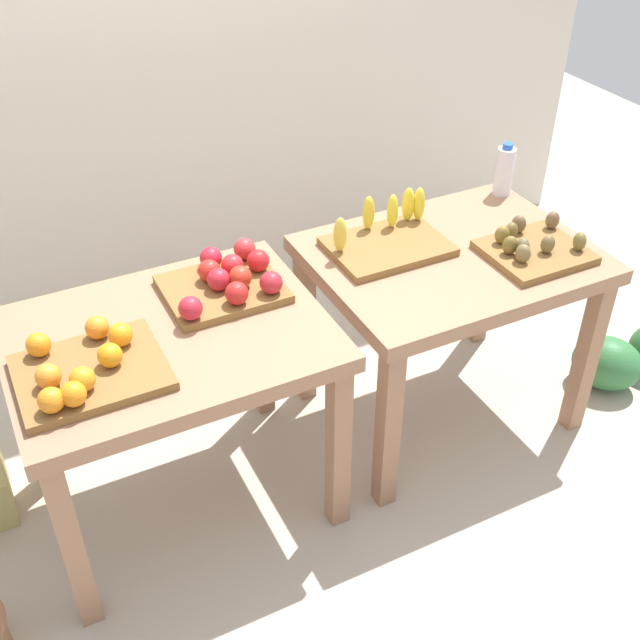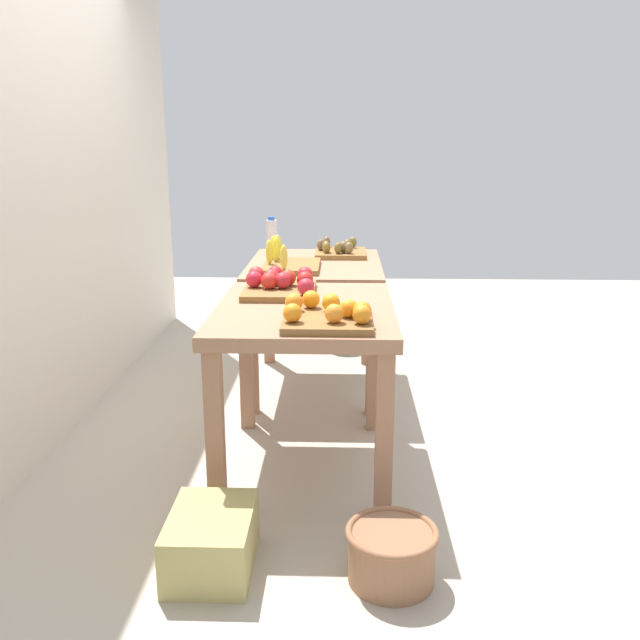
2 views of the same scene
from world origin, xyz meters
The scene contains 9 objects.
ground_plane centered at (0.00, 0.00, 0.00)m, with size 8.00×8.00×0.00m, color #B4A998.
display_table_left centered at (-0.56, 0.00, 0.67)m, with size 1.04×0.80×0.79m.
display_table_right centered at (0.56, 0.00, 0.67)m, with size 1.04×0.80×0.79m.
orange_bin centered at (-0.84, -0.11, 0.83)m, with size 0.44×0.38×0.11m.
apple_bin centered at (-0.29, 0.13, 0.84)m, with size 0.42×0.37×0.11m.
banana_crate centered at (0.36, 0.15, 0.83)m, with size 0.44×0.32×0.17m.
kiwi_bin centered at (0.81, -0.15, 0.83)m, with size 0.36×0.32×0.10m.
water_bottle centered at (1.02, 0.31, 0.90)m, with size 0.08×0.08×0.23m.
watermelon_pile centered at (1.49, -0.23, 0.12)m, with size 0.71×0.44×0.25m.
Camera 1 is at (-1.03, -2.04, 2.34)m, focal length 44.15 mm.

